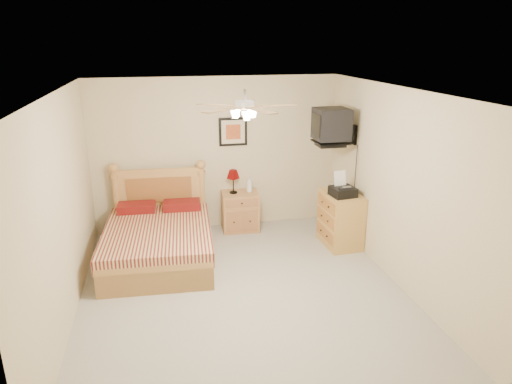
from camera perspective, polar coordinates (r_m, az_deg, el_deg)
floor at (r=5.91m, az=-1.60°, el=-12.42°), size 4.50×4.50×0.00m
ceiling at (r=5.09m, az=-1.85°, el=12.47°), size 4.00×4.50×0.04m
wall_back at (r=7.50m, az=-4.91°, el=4.69°), size 4.00×0.04×2.50m
wall_front at (r=3.39m, az=5.53°, el=-13.38°), size 4.00×0.04×2.50m
wall_left at (r=5.40m, az=-23.08°, el=-2.34°), size 0.04×4.50×2.50m
wall_right at (r=6.04m, az=17.26°, el=0.47°), size 0.04×4.50×2.50m
bed at (r=6.56m, az=-12.28°, el=-3.55°), size 1.57×1.99×1.23m
nightstand at (r=7.60m, az=-1.99°, el=-2.41°), size 0.62×0.48×0.65m
table_lamp at (r=7.43m, az=-2.86°, el=1.34°), size 0.24×0.24×0.39m
lotion_bottle at (r=7.49m, az=-0.84°, el=0.93°), size 0.11×0.11×0.25m
framed_picture at (r=7.44m, az=-2.89°, el=7.54°), size 0.46×0.04×0.46m
dresser at (r=7.12m, az=10.53°, el=-3.38°), size 0.52×0.73×0.84m
fax_machine at (r=6.81m, az=10.86°, el=0.93°), size 0.38×0.40×0.36m
magazine_lower at (r=7.20m, az=9.34°, el=0.57°), size 0.23×0.28×0.02m
magazine_upper at (r=7.22m, az=9.40°, el=0.79°), size 0.24×0.30×0.02m
wall_tv at (r=6.97m, az=10.55°, el=8.09°), size 0.56×0.46×0.58m
ceiling_fan at (r=4.91m, az=-1.40°, el=10.61°), size 1.14×1.14×0.28m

